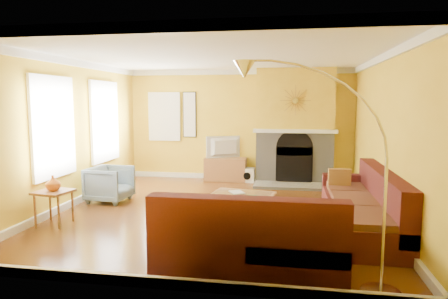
% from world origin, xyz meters
% --- Properties ---
extents(floor, '(5.50, 6.00, 0.02)m').
position_xyz_m(floor, '(0.00, 0.00, -0.01)').
color(floor, brown).
rests_on(floor, ground).
extents(ceiling, '(5.50, 6.00, 0.02)m').
position_xyz_m(ceiling, '(0.00, 0.00, 2.71)').
color(ceiling, white).
rests_on(ceiling, ground).
extents(wall_back, '(5.50, 0.02, 2.70)m').
position_xyz_m(wall_back, '(0.00, 3.01, 1.35)').
color(wall_back, gold).
rests_on(wall_back, ground).
extents(wall_front, '(5.50, 0.02, 2.70)m').
position_xyz_m(wall_front, '(0.00, -3.01, 1.35)').
color(wall_front, gold).
rests_on(wall_front, ground).
extents(wall_left, '(0.02, 6.00, 2.70)m').
position_xyz_m(wall_left, '(-2.76, 0.00, 1.35)').
color(wall_left, gold).
rests_on(wall_left, ground).
extents(wall_right, '(0.02, 6.00, 2.70)m').
position_xyz_m(wall_right, '(2.76, 0.00, 1.35)').
color(wall_right, gold).
rests_on(wall_right, ground).
extents(baseboard, '(5.50, 6.00, 0.12)m').
position_xyz_m(baseboard, '(0.00, 0.00, 0.06)').
color(baseboard, white).
rests_on(baseboard, floor).
extents(crown_molding, '(5.50, 6.00, 0.12)m').
position_xyz_m(crown_molding, '(0.00, 0.00, 2.64)').
color(crown_molding, white).
rests_on(crown_molding, ceiling).
extents(window_left_near, '(0.06, 1.22, 1.72)m').
position_xyz_m(window_left_near, '(-2.72, 1.30, 1.50)').
color(window_left_near, white).
rests_on(window_left_near, wall_left).
extents(window_left_far, '(0.06, 1.22, 1.72)m').
position_xyz_m(window_left_far, '(-2.72, -0.60, 1.50)').
color(window_left_far, white).
rests_on(window_left_far, wall_left).
extents(window_back, '(0.82, 0.06, 1.22)m').
position_xyz_m(window_back, '(-1.90, 2.96, 1.55)').
color(window_back, white).
rests_on(window_back, wall_back).
extents(wall_art, '(0.34, 0.04, 1.14)m').
position_xyz_m(wall_art, '(-1.25, 2.97, 1.60)').
color(wall_art, white).
rests_on(wall_art, wall_back).
extents(fireplace, '(1.80, 0.40, 2.70)m').
position_xyz_m(fireplace, '(1.35, 2.80, 1.35)').
color(fireplace, gray).
rests_on(fireplace, floor).
extents(mantel, '(1.92, 0.22, 0.08)m').
position_xyz_m(mantel, '(1.35, 2.56, 1.25)').
color(mantel, white).
rests_on(mantel, fireplace).
extents(hearth, '(1.80, 0.70, 0.06)m').
position_xyz_m(hearth, '(1.35, 2.25, 0.03)').
color(hearth, gray).
rests_on(hearth, floor).
extents(sunburst, '(0.70, 0.04, 0.70)m').
position_xyz_m(sunburst, '(1.35, 2.57, 1.95)').
color(sunburst, olive).
rests_on(sunburst, fireplace).
extents(rug, '(2.40, 1.80, 0.02)m').
position_xyz_m(rug, '(0.88, -0.37, 0.01)').
color(rug, beige).
rests_on(rug, floor).
extents(sectional_sofa, '(3.06, 3.48, 0.90)m').
position_xyz_m(sectional_sofa, '(1.22, -0.96, 0.45)').
color(sectional_sofa, '#4D1A18').
rests_on(sectional_sofa, floor).
extents(coffee_table, '(1.18, 1.18, 0.41)m').
position_xyz_m(coffee_table, '(0.45, -0.44, 0.20)').
color(coffee_table, white).
rests_on(coffee_table, floor).
extents(media_console, '(1.01, 0.45, 0.56)m').
position_xyz_m(media_console, '(-0.30, 2.77, 0.28)').
color(media_console, '#9B6538').
rests_on(media_console, floor).
extents(tv, '(0.88, 0.51, 0.53)m').
position_xyz_m(tv, '(-0.30, 2.77, 0.82)').
color(tv, black).
rests_on(tv, media_console).
extents(subwoofer, '(0.33, 0.33, 0.33)m').
position_xyz_m(subwoofer, '(0.25, 2.72, 0.17)').
color(subwoofer, white).
rests_on(subwoofer, floor).
extents(armchair, '(0.81, 0.79, 0.69)m').
position_xyz_m(armchair, '(-2.18, 0.35, 0.34)').
color(armchair, slate).
rests_on(armchair, floor).
extents(side_table, '(0.57, 0.57, 0.54)m').
position_xyz_m(side_table, '(-2.40, -1.16, 0.27)').
color(side_table, '#9B6538').
rests_on(side_table, floor).
extents(vase, '(0.24, 0.24, 0.24)m').
position_xyz_m(vase, '(-2.40, -1.16, 0.66)').
color(vase, orange).
rests_on(vase, side_table).
extents(book, '(0.31, 0.34, 0.03)m').
position_xyz_m(book, '(0.29, -0.33, 0.42)').
color(book, white).
rests_on(book, coffee_table).
extents(arc_lamp, '(1.46, 0.36, 2.32)m').
position_xyz_m(arc_lamp, '(1.52, -2.80, 1.16)').
color(arc_lamp, silver).
rests_on(arc_lamp, floor).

